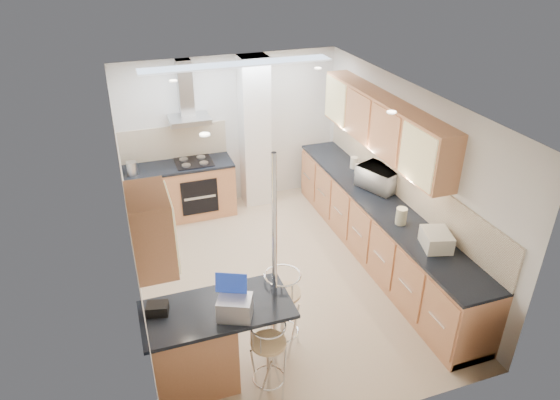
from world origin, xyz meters
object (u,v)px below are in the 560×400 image
object	(u,v)px
bar_stool_end	(283,311)
bread_bin	(436,240)
microwave	(379,178)
bar_stool_near	(269,360)
laptop	(235,307)

from	to	relation	value
bar_stool_end	bread_bin	distance (m)	1.97
microwave	bar_stool_near	xyz separation A→B (m)	(-2.35, -2.15, -0.63)
bread_bin	bar_stool_near	bearing A→B (deg)	-149.27
bar_stool_end	bar_stool_near	bearing A→B (deg)	171.06
microwave	bread_bin	xyz separation A→B (m)	(-0.11, -1.55, -0.06)
laptop	bar_stool_near	world-z (taller)	laptop
bar_stool_near	bar_stool_end	bearing A→B (deg)	46.66
bar_stool_near	bar_stool_end	xyz separation A→B (m)	(0.34, 0.56, 0.06)
laptop	bar_stool_end	world-z (taller)	laptop
microwave	bread_bin	size ratio (longest dim) A/B	1.52
laptop	bar_stool_near	distance (m)	0.68
bar_stool_end	microwave	bearing A→B (deg)	-29.34
microwave	laptop	world-z (taller)	microwave
microwave	bread_bin	bearing A→B (deg)	153.69
laptop	bar_stool_end	size ratio (longest dim) A/B	0.31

